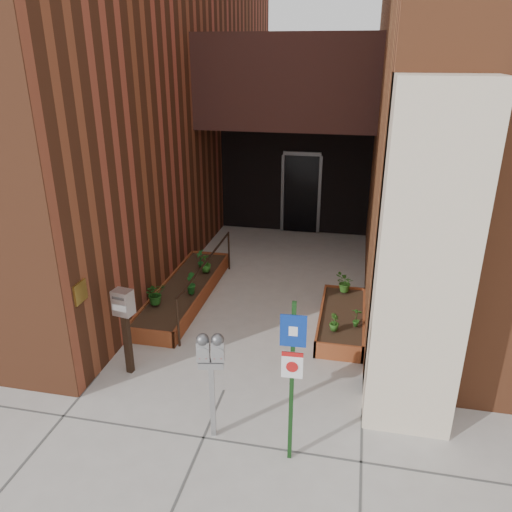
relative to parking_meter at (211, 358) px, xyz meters
The scene contains 15 objects.
ground 1.49m from the parking_meter, 97.24° to the left, with size 80.00×80.00×0.00m, color #9E9991.
architecture 8.69m from the parking_meter, 92.19° to the left, with size 20.00×14.60×10.00m.
planter_left 4.11m from the parking_meter, 114.76° to the left, with size 0.90×3.60×0.30m.
planter_right 3.60m from the parking_meter, 64.51° to the left, with size 0.80×2.20×0.30m.
handrail 3.77m from the parking_meter, 108.12° to the left, with size 0.04×3.34×0.90m.
parking_meter is the anchor object (origin of this frame).
sign_post 1.05m from the parking_meter, 10.68° to the right, with size 0.29×0.08×2.14m.
payment_dropbox 1.98m from the parking_meter, 147.29° to the left, with size 0.31×0.25×1.40m.
shrub_left_a 3.41m from the parking_meter, 124.76° to the left, with size 0.37×0.37×0.41m, color #1C5217.
shrub_left_b 3.66m from the parking_meter, 113.25° to the left, with size 0.22×0.22×0.40m, color #164E18.
shrub_left_c 4.61m from the parking_meter, 108.33° to the left, with size 0.22×0.22×0.39m, color #235F1B.
shrub_left_d 4.86m from the parking_meter, 109.70° to the left, with size 0.21×0.21×0.40m, color #1C6321.
shrub_right_a 2.92m from the parking_meter, 60.90° to the left, with size 0.17×0.17×0.30m, color #265317.
shrub_right_b 3.26m from the parking_meter, 56.99° to the left, with size 0.19×0.19×0.35m, color #225418.
shrub_right_c 4.28m from the parking_meter, 69.56° to the left, with size 0.34×0.34×0.38m, color #295919.
Camera 1 is at (1.71, -5.81, 4.62)m, focal length 35.00 mm.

